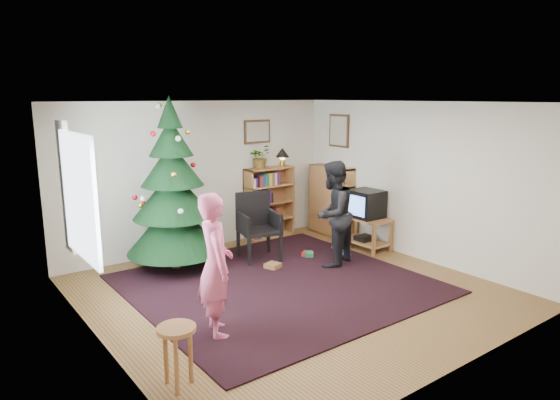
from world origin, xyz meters
TOP-DOWN VIEW (x-y plane):
  - floor at (0.00, 0.00)m, footprint 5.00×5.00m
  - ceiling at (0.00, 0.00)m, footprint 5.00×5.00m
  - wall_back at (0.00, 2.50)m, footprint 5.00×0.02m
  - wall_front at (0.00, -2.50)m, footprint 5.00×0.02m
  - wall_left at (-2.50, 0.00)m, footprint 0.02×5.00m
  - wall_right at (2.50, 0.00)m, footprint 0.02×5.00m
  - rug at (0.00, 0.30)m, footprint 3.80×3.60m
  - window_pane at (-2.47, 0.60)m, footprint 0.04×1.20m
  - curtain at (-2.43, 1.30)m, footprint 0.06×0.35m
  - picture_back at (1.15, 2.48)m, footprint 0.55×0.03m
  - picture_right at (2.48, 1.75)m, footprint 0.03×0.50m
  - christmas_tree at (-0.85, 1.75)m, footprint 1.43×1.43m
  - bookshelf_back at (1.32, 2.34)m, footprint 0.95×0.30m
  - bookshelf_right at (2.34, 1.78)m, footprint 0.30×0.95m
  - tv_stand at (2.22, 0.78)m, footprint 0.48×0.86m
  - crt_tv at (2.22, 0.78)m, footprint 0.49×0.53m
  - armchair at (0.40, 1.45)m, footprint 0.71×0.72m
  - stool at (-2.20, -1.17)m, footprint 0.35×0.35m
  - person_standing at (-1.40, -0.47)m, footprint 0.53×0.66m
  - person_by_chair at (1.16, 0.45)m, footprint 0.96×0.87m
  - potted_plant at (1.12, 2.34)m, footprint 0.46×0.43m
  - table_lamp at (1.62, 2.34)m, footprint 0.26×0.26m
  - floor_clutter at (1.20, 0.89)m, footprint 1.73×0.50m

SIDE VIEW (x-z plane):
  - floor at x=0.00m, z-range 0.00..0.00m
  - rug at x=0.00m, z-range 0.00..0.02m
  - floor_clutter at x=1.20m, z-range 0.00..0.08m
  - tv_stand at x=2.22m, z-range 0.05..0.60m
  - stool at x=-2.20m, z-range 0.16..0.74m
  - armchair at x=0.40m, z-range 0.05..1.12m
  - bookshelf_back at x=1.32m, z-range 0.01..1.31m
  - bookshelf_right at x=2.34m, z-range 0.01..1.31m
  - crt_tv at x=2.22m, z-range 0.55..1.01m
  - person_standing at x=-1.40m, z-range 0.00..1.59m
  - person_by_chair at x=1.16m, z-range 0.00..1.63m
  - christmas_tree at x=-0.85m, z-range -0.22..2.37m
  - wall_back at x=0.00m, z-range 0.00..2.50m
  - wall_front at x=0.00m, z-range 0.00..2.50m
  - wall_left at x=-2.50m, z-range 0.00..2.50m
  - wall_right at x=2.50m, z-range 0.00..2.50m
  - window_pane at x=-2.47m, z-range 0.80..2.20m
  - curtain at x=-2.43m, z-range 0.70..2.30m
  - potted_plant at x=1.12m, z-range 1.30..1.73m
  - table_lamp at x=1.62m, z-range 1.36..1.70m
  - picture_back at x=1.15m, z-range 1.74..2.16m
  - picture_right at x=2.48m, z-range 1.65..2.25m
  - ceiling at x=0.00m, z-range 2.50..2.50m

